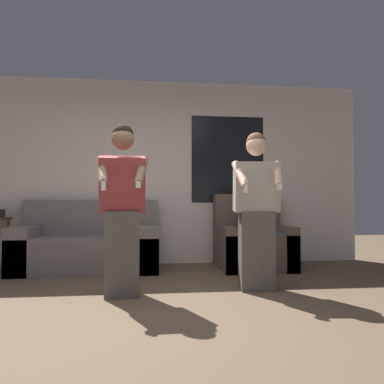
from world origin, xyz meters
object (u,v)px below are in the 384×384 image
(person_right, at_px, (256,211))
(couch, at_px, (89,246))
(armchair, at_px, (252,243))
(person_left, at_px, (123,210))

(person_right, bearing_deg, couch, 144.43)
(couch, relative_size, armchair, 1.80)
(person_left, bearing_deg, couch, 109.95)
(couch, height_order, person_right, person_right)
(armchair, relative_size, person_right, 0.63)
(person_right, bearing_deg, person_left, -174.13)
(person_left, distance_m, person_right, 1.36)
(couch, bearing_deg, person_right, -35.57)
(couch, height_order, person_left, person_left)
(armchair, bearing_deg, person_right, -103.92)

